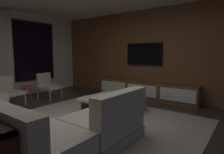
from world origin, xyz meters
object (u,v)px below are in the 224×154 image
object	(u,v)px
sectional_couch	(38,129)
side_stool	(27,89)
mounted_tv	(144,54)
media_console	(146,91)
accent_chair_near_window	(48,85)
coffee_table	(112,104)
accent_chair_by_curtain	(8,90)
book_stack_on_coffee_table	(114,97)

from	to	relation	value
sectional_couch	side_stool	bearing A→B (deg)	63.91
side_stool	mounted_tv	bearing A→B (deg)	-42.17
media_console	mounted_tv	size ratio (longest dim) A/B	2.63
mounted_tv	media_console	bearing A→B (deg)	-132.43
accent_chair_near_window	side_stool	world-z (taller)	accent_chair_near_window
coffee_table	side_stool	world-z (taller)	side_stool
coffee_table	sectional_couch	bearing A→B (deg)	-175.03
accent_chair_by_curtain	accent_chair_near_window	bearing A→B (deg)	-3.98
book_stack_on_coffee_table	media_console	bearing A→B (deg)	2.15
coffee_table	accent_chair_near_window	xyz separation A→B (m)	(-0.08, 2.37, 0.25)
book_stack_on_coffee_table	accent_chair_by_curtain	world-z (taller)	accent_chair_by_curtain
coffee_table	accent_chair_by_curtain	size ratio (longest dim) A/B	1.49
accent_chair_near_window	coffee_table	bearing A→B (deg)	-88.01
side_stool	mounted_tv	xyz separation A→B (m)	(2.55, -2.31, 0.98)
sectional_couch	mounted_tv	size ratio (longest dim) A/B	2.12
book_stack_on_coffee_table	accent_chair_by_curtain	distance (m)	2.80
mounted_tv	accent_chair_near_window	bearing A→B (deg)	131.45
coffee_table	accent_chair_by_curtain	xyz separation A→B (m)	(-1.20, 2.45, 0.25)
accent_chair_near_window	media_console	distance (m)	2.99
book_stack_on_coffee_table	coffee_table	bearing A→B (deg)	67.88
media_console	mounted_tv	xyz separation A→B (m)	(0.18, 0.20, 1.10)
coffee_table	media_console	xyz separation A→B (m)	(1.69, -0.03, 0.06)
mounted_tv	book_stack_on_coffee_table	bearing A→B (deg)	-172.14
accent_chair_near_window	side_stool	xyz separation A→B (m)	(-0.60, 0.10, -0.06)
sectional_couch	accent_chair_by_curtain	bearing A→B (deg)	73.40
coffee_table	book_stack_on_coffee_table	bearing A→B (deg)	-112.12
book_stack_on_coffee_table	mounted_tv	world-z (taller)	mounted_tv
book_stack_on_coffee_table	mounted_tv	bearing A→B (deg)	7.86
book_stack_on_coffee_table	accent_chair_near_window	world-z (taller)	accent_chair_near_window
sectional_couch	mounted_tv	world-z (taller)	mounted_tv
mounted_tv	accent_chair_by_curtain	bearing A→B (deg)	143.33
side_stool	media_console	distance (m)	3.45
sectional_couch	accent_chair_by_curtain	distance (m)	2.74
accent_chair_by_curtain	side_stool	size ratio (longest dim) A/B	1.70
book_stack_on_coffee_table	mounted_tv	size ratio (longest dim) A/B	0.24
sectional_couch	accent_chair_by_curtain	size ratio (longest dim) A/B	3.21
sectional_couch	accent_chair_near_window	size ratio (longest dim) A/B	3.21
media_console	book_stack_on_coffee_table	bearing A→B (deg)	-177.85
media_console	accent_chair_by_curtain	bearing A→B (deg)	139.31
coffee_table	side_stool	distance (m)	2.58
sectional_couch	side_stool	distance (m)	2.95
sectional_couch	side_stool	size ratio (longest dim) A/B	5.43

